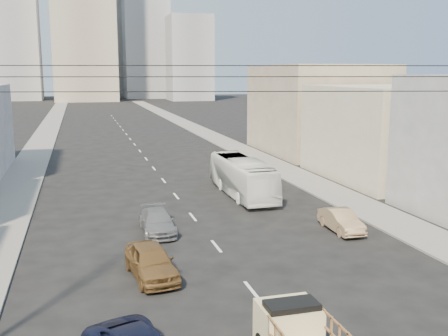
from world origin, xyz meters
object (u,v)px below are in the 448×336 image
sedan_grey (157,222)px  city_bus (242,177)px  sedan_brown (151,261)px  sedan_tan (341,221)px

sedan_grey → city_bus: bearing=46.6°
city_bus → sedan_brown: city_bus is taller
city_bus → sedan_tan: (2.83, -10.30, -0.79)m
sedan_tan → sedan_grey: (-10.36, 2.61, 0.01)m
city_bus → sedan_grey: bearing=-134.6°
sedan_tan → city_bus: bearing=107.0°
sedan_brown → sedan_grey: sedan_brown is taller
city_bus → sedan_tan: city_bus is taller
sedan_brown → sedan_tan: (11.61, 4.06, -0.12)m
sedan_brown → city_bus: bearing=51.5°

